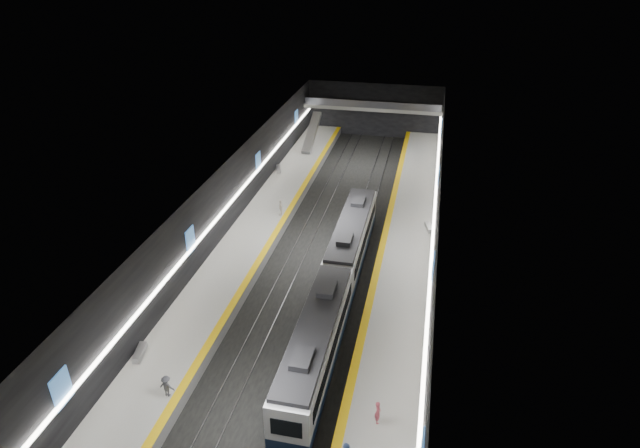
% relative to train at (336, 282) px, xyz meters
% --- Properties ---
extents(ground, '(70.00, 70.00, 0.00)m').
position_rel_train_xyz_m(ground, '(-2.50, 8.16, -2.20)').
color(ground, black).
rests_on(ground, ground).
extents(ceiling, '(20.00, 70.00, 0.04)m').
position_rel_train_xyz_m(ceiling, '(-2.50, 8.16, 5.80)').
color(ceiling, beige).
rests_on(ceiling, wall_left).
extents(wall_left, '(0.04, 70.00, 8.00)m').
position_rel_train_xyz_m(wall_left, '(-12.50, 8.16, 1.80)').
color(wall_left, black).
rests_on(wall_left, ground).
extents(wall_right, '(0.04, 70.00, 8.00)m').
position_rel_train_xyz_m(wall_right, '(7.50, 8.16, 1.80)').
color(wall_right, black).
rests_on(wall_right, ground).
extents(wall_back, '(20.00, 0.04, 8.00)m').
position_rel_train_xyz_m(wall_back, '(-2.50, 43.16, 1.80)').
color(wall_back, black).
rests_on(wall_back, ground).
extents(platform_left, '(5.00, 70.00, 1.00)m').
position_rel_train_xyz_m(platform_left, '(-10.00, 8.16, -1.70)').
color(platform_left, slate).
rests_on(platform_left, ground).
extents(tile_surface_left, '(5.00, 70.00, 0.02)m').
position_rel_train_xyz_m(tile_surface_left, '(-10.00, 8.16, -1.19)').
color(tile_surface_left, '#A5A5A0').
rests_on(tile_surface_left, platform_left).
extents(tactile_strip_left, '(0.60, 70.00, 0.02)m').
position_rel_train_xyz_m(tactile_strip_left, '(-7.80, 8.16, -1.18)').
color(tactile_strip_left, yellow).
rests_on(tactile_strip_left, platform_left).
extents(platform_right, '(5.00, 70.00, 1.00)m').
position_rel_train_xyz_m(platform_right, '(5.00, 8.16, -1.70)').
color(platform_right, slate).
rests_on(platform_right, ground).
extents(tile_surface_right, '(5.00, 70.00, 0.02)m').
position_rel_train_xyz_m(tile_surface_right, '(5.00, 8.16, -1.19)').
color(tile_surface_right, '#A5A5A0').
rests_on(tile_surface_right, platform_right).
extents(tactile_strip_right, '(0.60, 70.00, 0.02)m').
position_rel_train_xyz_m(tactile_strip_right, '(2.80, 8.16, -1.18)').
color(tactile_strip_right, yellow).
rests_on(tactile_strip_right, platform_right).
extents(rails, '(6.52, 70.00, 0.12)m').
position_rel_train_xyz_m(rails, '(-2.50, 8.16, -2.14)').
color(rails, gray).
rests_on(rails, ground).
extents(train, '(2.69, 30.04, 3.60)m').
position_rel_train_xyz_m(train, '(0.00, 0.00, 0.00)').
color(train, '#0E1B34').
rests_on(train, ground).
extents(ad_posters, '(19.94, 53.50, 2.20)m').
position_rel_train_xyz_m(ad_posters, '(-2.50, 9.16, 2.30)').
color(ad_posters, '#3E74BA').
rests_on(ad_posters, wall_left).
extents(cove_light_left, '(0.25, 68.60, 0.12)m').
position_rel_train_xyz_m(cove_light_left, '(-12.30, 8.16, 1.60)').
color(cove_light_left, white).
rests_on(cove_light_left, wall_left).
extents(cove_light_right, '(0.25, 68.60, 0.12)m').
position_rel_train_xyz_m(cove_light_right, '(7.30, 8.16, 1.60)').
color(cove_light_right, white).
rests_on(cove_light_right, wall_right).
extents(mezzanine_bridge, '(20.00, 3.00, 1.50)m').
position_rel_train_xyz_m(mezzanine_bridge, '(-2.50, 41.09, 2.84)').
color(mezzanine_bridge, gray).
rests_on(mezzanine_bridge, wall_left).
extents(escalator, '(1.20, 7.50, 3.92)m').
position_rel_train_xyz_m(escalator, '(-10.00, 34.16, 0.70)').
color(escalator, '#99999E').
rests_on(escalator, platform_left).
extents(bench_left_near, '(0.90, 1.94, 0.46)m').
position_rel_train_xyz_m(bench_left_near, '(-12.00, -9.98, -0.97)').
color(bench_left_near, '#99999E').
rests_on(bench_left_near, platform_left).
extents(bench_left_far, '(1.10, 2.04, 0.48)m').
position_rel_train_xyz_m(bench_left_far, '(-12.00, 24.35, -0.96)').
color(bench_left_far, '#99999E').
rests_on(bench_left_far, platform_left).
extents(bench_right_far, '(0.97, 1.93, 0.46)m').
position_rel_train_xyz_m(bench_right_far, '(6.96, 12.85, -0.97)').
color(bench_right_far, '#99999E').
rests_on(bench_right_far, platform_right).
extents(passenger_right_a, '(0.50, 0.65, 1.59)m').
position_rel_train_xyz_m(passenger_right_a, '(4.86, -12.25, -0.40)').
color(passenger_right_a, '#BE4756').
rests_on(passenger_right_a, platform_right).
extents(passenger_left_a, '(0.77, 1.07, 1.68)m').
position_rel_train_xyz_m(passenger_left_a, '(-8.33, 12.75, -0.35)').
color(passenger_left_a, silver).
rests_on(passenger_left_a, platform_left).
extents(passenger_left_b, '(1.04, 0.65, 1.55)m').
position_rel_train_xyz_m(passenger_left_b, '(-8.38, -12.98, -0.42)').
color(passenger_left_b, '#424349').
rests_on(passenger_left_b, platform_left).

